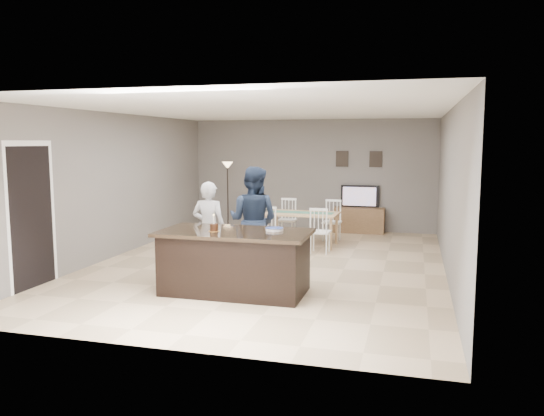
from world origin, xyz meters
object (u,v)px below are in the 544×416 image
(woman, at_px, (209,228))
(man, at_px, (253,221))
(plate_stack, at_px, (274,229))
(tv_console, at_px, (359,220))
(birthday_cake, at_px, (214,227))
(kitchen_island, at_px, (235,262))
(dining_table, at_px, (302,218))
(television, at_px, (360,196))
(floor_lamp, at_px, (228,178))

(woman, relative_size, man, 0.87)
(woman, height_order, plate_stack, woman)
(tv_console, distance_m, birthday_cake, 5.90)
(tv_console, bearing_deg, kitchen_island, -102.16)
(kitchen_island, relative_size, man, 1.22)
(kitchen_island, height_order, tv_console, kitchen_island)
(dining_table, bearing_deg, kitchen_island, -91.91)
(television, bearing_deg, plate_stack, 83.11)
(kitchen_island, distance_m, man, 1.22)
(kitchen_island, distance_m, floor_lamp, 5.38)
(dining_table, relative_size, floor_lamp, 1.01)
(television, height_order, plate_stack, television)
(woman, bearing_deg, television, -113.82)
(plate_stack, bearing_deg, television, 83.11)
(kitchen_island, height_order, woman, woman)
(kitchen_island, xyz_separation_m, man, (-0.07, 1.14, 0.43))
(woman, xyz_separation_m, man, (0.67, 0.26, 0.12))
(tv_console, xyz_separation_m, man, (-1.27, -4.43, 0.58))
(woman, xyz_separation_m, floor_lamp, (-1.15, 4.09, 0.54))
(television, xyz_separation_m, woman, (-1.94, -4.76, -0.10))
(floor_lamp, bearing_deg, tv_console, 11.10)
(birthday_cake, bearing_deg, kitchen_island, 20.89)
(man, distance_m, plate_stack, 1.14)
(television, relative_size, birthday_cake, 3.75)
(kitchen_island, xyz_separation_m, floor_lamp, (-1.89, 4.96, 0.85))
(man, distance_m, dining_table, 2.58)
(birthday_cake, relative_size, floor_lamp, 0.14)
(plate_stack, bearing_deg, kitchen_island, -162.02)
(man, relative_size, floor_lamp, 1.05)
(man, relative_size, dining_table, 1.04)
(man, xyz_separation_m, plate_stack, (0.61, -0.96, 0.04))
(kitchen_island, distance_m, tv_console, 5.70)
(kitchen_island, bearing_deg, birthday_cake, -159.11)
(television, distance_m, man, 4.68)
(kitchen_island, distance_m, plate_stack, 0.73)
(birthday_cake, xyz_separation_m, plate_stack, (0.81, 0.28, -0.04))
(tv_console, distance_m, television, 0.57)
(kitchen_island, xyz_separation_m, dining_table, (0.22, 3.68, 0.12))
(man, bearing_deg, kitchen_island, 100.71)
(plate_stack, distance_m, floor_lamp, 5.38)
(tv_console, xyz_separation_m, dining_table, (-0.98, -1.89, 0.27))
(television, xyz_separation_m, birthday_cake, (-1.48, -5.75, 0.09))
(television, relative_size, woman, 0.60)
(birthday_cake, height_order, floor_lamp, floor_lamp)
(birthday_cake, distance_m, plate_stack, 0.86)
(birthday_cake, height_order, dining_table, birthday_cake)
(kitchen_island, bearing_deg, floor_lamp, 110.88)
(kitchen_island, distance_m, woman, 1.19)
(television, bearing_deg, tv_console, 90.00)
(dining_table, bearing_deg, man, -95.07)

